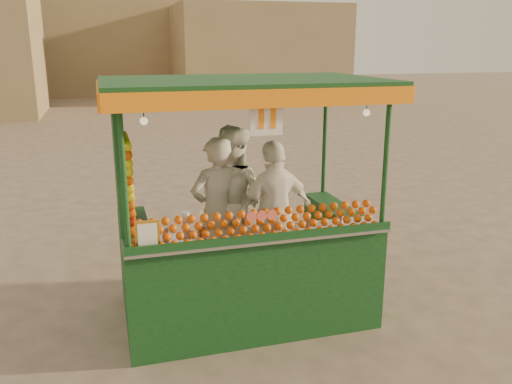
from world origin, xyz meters
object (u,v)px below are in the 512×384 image
object	(u,v)px
vendor_left	(216,212)
vendor_middle	(232,201)
juice_cart	(240,245)
vendor_right	(275,213)

from	to	relation	value
vendor_left	vendor_middle	distance (m)	0.32
vendor_middle	juice_cart	bearing A→B (deg)	135.51
vendor_middle	vendor_right	xyz separation A→B (m)	(0.39, -0.38, -0.06)
vendor_left	vendor_right	bearing A→B (deg)	149.83
juice_cart	vendor_middle	size ratio (longest dim) A/B	1.62
vendor_right	vendor_middle	bearing A→B (deg)	-56.96
juice_cart	vendor_right	bearing A→B (deg)	21.17
vendor_left	vendor_middle	bearing A→B (deg)	-152.69
vendor_left	vendor_middle	xyz separation A→B (m)	(0.23, 0.22, 0.04)
vendor_middle	vendor_right	world-z (taller)	vendor_middle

